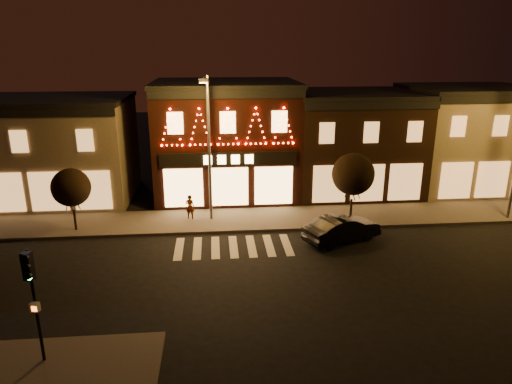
{
  "coord_description": "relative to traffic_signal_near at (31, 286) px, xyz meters",
  "views": [
    {
      "loc": [
        -0.93,
        -19.68,
        10.69
      ],
      "look_at": [
        1.26,
        4.0,
        3.16
      ],
      "focal_mm": 32.53,
      "sensor_mm": 36.0,
      "label": 1
    }
  ],
  "objects": [
    {
      "name": "building_right_b",
      "position": [
        25.55,
        19.44,
        0.77
      ],
      "size": [
        9.2,
        8.28,
        7.8
      ],
      "color": "#736552",
      "rests_on": "ground"
    },
    {
      "name": "streetlamp_mid",
      "position": [
        5.8,
        13.33,
        2.23
      ],
      "size": [
        0.59,
        2.05,
        8.91
      ],
      "rotation": [
        0.0,
        0.0,
        0.1
      ],
      "color": "#59595E",
      "rests_on": "sidewalk_far"
    },
    {
      "name": "building_left",
      "position": [
        -5.95,
        19.43,
        0.52
      ],
      "size": [
        12.2,
        8.28,
        7.3
      ],
      "color": "#736552",
      "rests_on": "ground"
    },
    {
      "name": "ground",
      "position": [
        7.05,
        5.44,
        -3.14
      ],
      "size": [
        120.0,
        120.0,
        0.0
      ],
      "primitive_type": "plane",
      "color": "black",
      "rests_on": "ground"
    },
    {
      "name": "dark_sedan",
      "position": [
        13.26,
        9.67,
        -2.39
      ],
      "size": [
        4.86,
        3.38,
        1.52
      ],
      "primitive_type": "imported",
      "rotation": [
        0.0,
        0.0,
        2.0
      ],
      "color": "black",
      "rests_on": "ground"
    },
    {
      "name": "traffic_signal_near",
      "position": [
        0.0,
        0.0,
        0.0
      ],
      "size": [
        0.35,
        0.45,
        4.25
      ],
      "rotation": [
        0.0,
        0.0,
        -0.22
      ],
      "color": "black",
      "rests_on": "sidewalk_near"
    },
    {
      "name": "sidewalk_far",
      "position": [
        9.05,
        13.44,
        -3.07
      ],
      "size": [
        44.0,
        4.0,
        0.15
      ],
      "primitive_type": "cube",
      "color": "#47423D",
      "rests_on": "ground"
    },
    {
      "name": "tree_right",
      "position": [
        14.55,
        12.4,
        0.04
      ],
      "size": [
        2.6,
        2.6,
        4.34
      ],
      "rotation": [
        0.0,
        0.0,
        0.06
      ],
      "color": "black",
      "rests_on": "sidewalk_far"
    },
    {
      "name": "pedestrian",
      "position": [
        4.5,
        13.76,
        -2.21
      ],
      "size": [
        0.64,
        0.5,
        1.57
      ],
      "primitive_type": "imported",
      "rotation": [
        0.0,
        0.0,
        2.91
      ],
      "color": "gray",
      "rests_on": "sidewalk_far"
    },
    {
      "name": "building_pulp",
      "position": [
        7.05,
        19.42,
        1.02
      ],
      "size": [
        10.2,
        8.34,
        8.3
      ],
      "color": "black",
      "rests_on": "ground"
    },
    {
      "name": "building_right_a",
      "position": [
        16.55,
        19.43,
        0.62
      ],
      "size": [
        9.2,
        8.28,
        7.5
      ],
      "color": "black",
      "rests_on": "ground"
    },
    {
      "name": "tree_left",
      "position": [
        -2.26,
        12.49,
        -0.36
      ],
      "size": [
        2.26,
        2.26,
        3.77
      ],
      "rotation": [
        0.0,
        0.0,
        0.07
      ],
      "color": "black",
      "rests_on": "sidewalk_far"
    }
  ]
}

